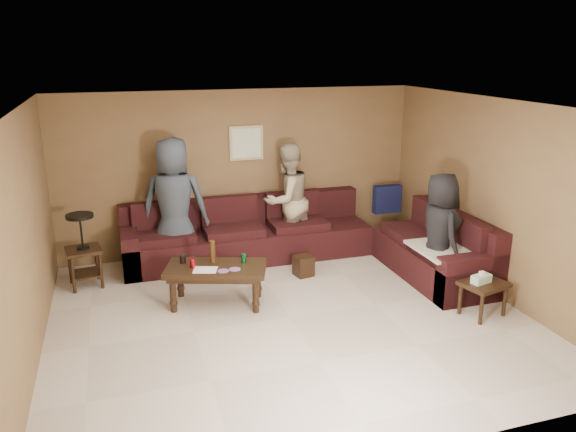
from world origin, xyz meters
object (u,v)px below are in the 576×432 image
object	(u,v)px
sectional_sofa	(311,244)
end_table_left	(83,249)
waste_bin	(303,266)
coffee_table	(216,272)
person_right	(439,233)
person_left	(175,205)
side_table_right	(483,286)
person_middle	(287,200)

from	to	relation	value
sectional_sofa	end_table_left	world-z (taller)	end_table_left
waste_bin	coffee_table	bearing A→B (deg)	-157.82
sectional_sofa	person_right	distance (m)	1.90
sectional_sofa	person_left	bearing A→B (deg)	165.84
side_table_right	waste_bin	bearing A→B (deg)	132.29
coffee_table	sectional_sofa	bearing A→B (deg)	29.45
end_table_left	person_left	xyz separation A→B (m)	(1.26, 0.28, 0.43)
person_left	person_middle	world-z (taller)	person_left
person_middle	end_table_left	bearing A→B (deg)	-17.43
person_middle	person_right	distance (m)	2.39
person_middle	side_table_right	bearing A→B (deg)	96.17
person_left	waste_bin	bearing A→B (deg)	170.64
end_table_left	person_left	size ratio (longest dim) A/B	0.53
coffee_table	person_right	world-z (taller)	person_right
end_table_left	person_right	bearing A→B (deg)	-18.81
end_table_left	person_left	distance (m)	1.36
sectional_sofa	coffee_table	world-z (taller)	sectional_sofa
person_left	person_right	xyz separation A→B (m)	(3.18, -1.79, -0.17)
person_left	person_right	distance (m)	3.65
end_table_left	sectional_sofa	bearing A→B (deg)	-3.58
side_table_right	person_middle	size ratio (longest dim) A/B	0.35
coffee_table	end_table_left	size ratio (longest dim) A/B	1.34
sectional_sofa	side_table_right	world-z (taller)	sectional_sofa
person_left	person_middle	xyz separation A→B (m)	(1.70, 0.08, -0.10)
waste_bin	sectional_sofa	bearing A→B (deg)	55.70
side_table_right	waste_bin	xyz separation A→B (m)	(-1.64, 1.80, -0.23)
waste_bin	end_table_left	bearing A→B (deg)	169.54
waste_bin	person_right	bearing A→B (deg)	-32.59
coffee_table	person_middle	distance (m)	2.04
end_table_left	side_table_right	world-z (taller)	end_table_left
sectional_sofa	waste_bin	distance (m)	0.45
person_right	person_left	bearing A→B (deg)	63.34
side_table_right	person_middle	xyz separation A→B (m)	(-1.60, 2.70, 0.49)
person_middle	sectional_sofa	bearing A→B (deg)	84.52
end_table_left	coffee_table	bearing A→B (deg)	-34.45
end_table_left	person_middle	xyz separation A→B (m)	(2.95, 0.36, 0.34)
person_middle	person_right	xyz separation A→B (m)	(1.48, -1.87, -0.07)
coffee_table	person_middle	size ratio (longest dim) A/B	0.78
sectional_sofa	end_table_left	xyz separation A→B (m)	(-3.14, 0.20, 0.20)
sectional_sofa	waste_bin	size ratio (longest dim) A/B	16.18
end_table_left	waste_bin	xyz separation A→B (m)	(2.91, -0.54, -0.38)
sectional_sofa	person_middle	world-z (taller)	person_middle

